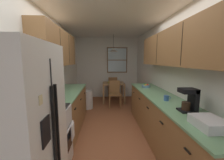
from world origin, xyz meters
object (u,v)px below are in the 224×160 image
at_px(dish_rack, 209,123).
at_px(table_serving_bowl, 110,82).
at_px(refrigerator, 16,140).
at_px(storage_canister, 57,93).
at_px(dining_chair_far, 113,86).
at_px(microwave_over_range, 32,57).
at_px(dining_chair_near, 115,92).
at_px(mug_by_coffeemaker, 166,98).
at_px(stove_range, 46,139).
at_px(dining_table, 113,86).
at_px(trash_bin, 88,99).
at_px(coffee_maker, 190,99).
at_px(fruit_bowl, 146,86).

distance_m(dish_rack, table_serving_bowl, 4.06).
xyz_separation_m(refrigerator, table_serving_bowl, (1.05, 4.06, -0.11)).
bearing_deg(storage_canister, dining_chair_far, 69.86).
relative_size(microwave_over_range, dining_chair_near, 0.65).
relative_size(dining_chair_far, mug_by_coffeemaker, 7.24).
distance_m(stove_range, table_serving_bowl, 3.53).
height_order(dining_table, trash_bin, dining_table).
bearing_deg(coffee_maker, dining_chair_near, 105.70).
bearing_deg(storage_canister, coffee_maker, -20.11).
distance_m(dining_table, storage_canister, 3.02).
relative_size(microwave_over_range, mug_by_coffeemaker, 4.71).
relative_size(refrigerator, dining_chair_near, 1.96).
bearing_deg(microwave_over_range, trash_bin, 81.16).
xyz_separation_m(stove_range, dining_chair_far, (1.21, 3.92, 0.03)).
height_order(dining_chair_near, table_serving_bowl, dining_chair_near).
xyz_separation_m(refrigerator, dining_chair_far, (1.17, 4.63, -0.38)).
relative_size(dining_chair_near, coffee_maker, 2.79).
relative_size(stove_range, microwave_over_range, 1.88).
distance_m(microwave_over_range, dish_rack, 2.27).
xyz_separation_m(refrigerator, storage_canister, (-0.05, 1.32, 0.12)).
bearing_deg(stove_range, table_serving_bowl, 71.94).
distance_m(coffee_maker, table_serving_bowl, 3.62).
bearing_deg(dining_table, dish_rack, -79.28).
relative_size(dining_chair_near, dining_chair_far, 1.00).
height_order(dining_chair_far, storage_canister, storage_canister).
bearing_deg(dining_table, dining_chair_near, -89.31).
height_order(dining_chair_near, mug_by_coffeemaker, mug_by_coffeemaker).
relative_size(refrigerator, dining_chair_far, 1.96).
height_order(trash_bin, fruit_bowl, fruit_bowl).
relative_size(microwave_over_range, table_serving_bowl, 3.05).
distance_m(microwave_over_range, fruit_bowl, 2.69).
height_order(dining_chair_far, coffee_maker, coffee_maker).
relative_size(trash_bin, coffee_maker, 1.87).
xyz_separation_m(dining_chair_near, dish_rack, (0.74, -3.37, 0.45)).
xyz_separation_m(coffee_maker, dish_rack, (-0.07, -0.47, -0.12)).
height_order(dining_chair_far, trash_bin, dining_chair_far).
bearing_deg(microwave_over_range, fruit_bowl, 37.64).
relative_size(refrigerator, mug_by_coffeemaker, 14.16).
bearing_deg(stove_range, trash_bin, 83.60).
xyz_separation_m(dining_table, storage_canister, (-1.21, -2.74, 0.39)).
bearing_deg(dining_table, stove_range, -109.87).
height_order(storage_canister, table_serving_bowl, storage_canister).
bearing_deg(trash_bin, dining_table, 38.11).
distance_m(dining_chair_near, dish_rack, 3.48).
bearing_deg(trash_bin, coffee_maker, -57.91).
relative_size(refrigerator, microwave_over_range, 3.00).
height_order(dining_table, dining_chair_near, dining_chair_near).
distance_m(dining_chair_far, storage_canister, 3.57).
bearing_deg(table_serving_bowl, dining_table, -2.36).
bearing_deg(storage_canister, dining_chair_near, 60.52).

